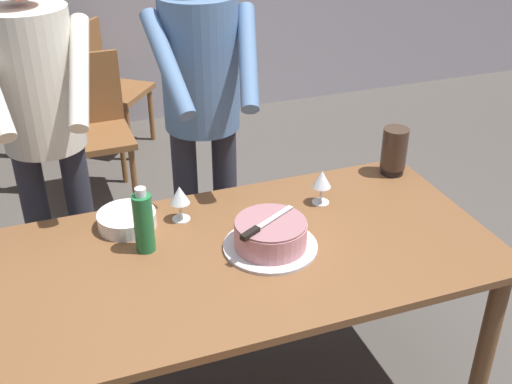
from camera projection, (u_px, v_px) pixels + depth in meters
The scene contains 12 objects.
main_dining_table at pixel (252, 272), 2.30m from camera, with size 1.75×0.91×0.75m.
cake_on_platter at pixel (270, 236), 2.24m from camera, with size 0.34×0.34×0.11m.
cake_knife at pixel (257, 229), 2.16m from camera, with size 0.25×0.15×0.02m.
plate_stack at pixel (127, 220), 2.37m from camera, with size 0.22×0.22×0.06m.
wine_glass_near at pixel (180, 196), 2.38m from camera, with size 0.08×0.08×0.14m.
wine_glass_far at pixel (322, 180), 2.49m from camera, with size 0.08×0.08×0.14m.
water_bottle at pixel (144, 222), 2.20m from camera, with size 0.07×0.07×0.25m.
hurricane_lamp at pixel (394, 151), 2.71m from camera, with size 0.11×0.11×0.21m.
person_cutting_cake at pixel (202, 99), 2.64m from camera, with size 0.47×0.56×1.72m.
person_standing_beside at pixel (42, 117), 2.48m from camera, with size 0.47×0.55×1.72m.
background_chair_0 at pixel (104, 82), 4.53m from camera, with size 0.62×0.62×0.90m.
background_chair_1 at pixel (92, 124), 3.87m from camera, with size 0.45×0.45×0.90m.
Camera 1 is at (-0.62, -1.75, 2.04)m, focal length 44.28 mm.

